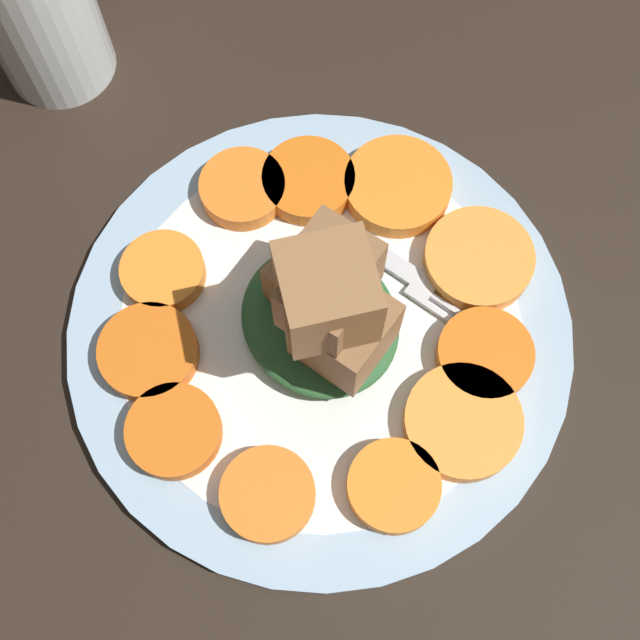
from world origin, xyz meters
The scene contains 16 objects.
table_slab centered at (0.00, 0.00, 1.00)cm, with size 120.00×120.00×2.00cm, color black.
plate centered at (0.00, 0.00, 2.52)cm, with size 29.13×29.13×1.05cm.
carrot_slice_0 centered at (7.97, -4.73, 3.71)cm, with size 5.66×5.66×1.23cm, color orange.
carrot_slice_1 centered at (9.81, -1.14, 3.71)cm, with size 5.22×5.22×1.23cm, color orange.
carrot_slice_2 centered at (7.83, 5.67, 3.71)cm, with size 4.89×4.89×1.23cm, color orange.
carrot_slice_3 centered at (4.06, 8.87, 3.71)cm, with size 5.58×5.58×1.23cm, color orange.
carrot_slice_4 centered at (-0.62, 10.06, 3.71)cm, with size 5.17×5.17×1.23cm, color orange.
carrot_slice_5 centered at (-6.34, 7.79, 3.71)cm, with size 5.03×5.03×1.23cm, color orange.
carrot_slice_6 centered at (-9.78, 2.12, 3.71)cm, with size 4.96×4.96×1.23cm, color orange.
carrot_slice_7 centered at (-9.17, -3.02, 3.71)cm, with size 6.42×6.42×1.23cm, color orange.
carrot_slice_8 centered at (-6.88, -6.43, 3.71)cm, with size 5.38×5.38×1.23cm, color orange.
carrot_slice_9 centered at (-2.08, -9.89, 3.71)cm, with size 6.41×6.41×1.23cm, color orange.
carrot_slice_10 centered at (4.56, -8.95, 3.71)cm, with size 6.54×6.54×1.23cm, color orange.
center_pile centered at (-0.51, -0.14, 7.26)cm, with size 9.72×8.58×10.81cm.
fork centered at (1.46, -5.51, 3.30)cm, with size 17.22×7.06×0.40cm.
water_glass centered at (25.67, 3.18, 7.22)cm, with size 7.21×7.21×10.44cm.
Camera 1 is at (-13.20, 9.24, 46.22)cm, focal length 45.00 mm.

